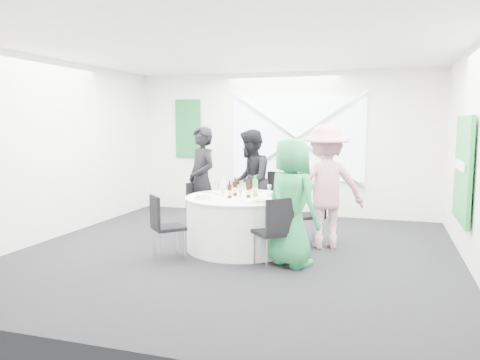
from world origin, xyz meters
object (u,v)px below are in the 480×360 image
(person_woman_green, at_px, (291,202))
(chair_back_right, at_px, (313,210))
(chair_back, at_px, (276,197))
(banquet_table, at_px, (240,223))
(chair_front_left, at_px, (163,222))
(green_water_bottle, at_px, (255,188))
(person_man_back, at_px, (250,181))
(clear_water_bottle, at_px, (223,188))
(person_man_back_left, at_px, (202,181))
(person_woman_pink, at_px, (326,187))
(chair_front_right, at_px, (275,227))
(chair_back_left, at_px, (199,204))

(person_woman_green, bearing_deg, chair_back_right, -61.28)
(person_woman_green, bearing_deg, chair_back, -37.92)
(banquet_table, height_order, chair_front_left, chair_front_left)
(chair_back, height_order, green_water_bottle, green_water_bottle)
(chair_back, xyz_separation_m, person_man_back, (-0.42, -0.12, 0.27))
(person_woman_green, distance_m, clear_water_bottle, 1.24)
(person_man_back_left, xyz_separation_m, green_water_bottle, (1.08, -0.65, 0.01))
(person_woman_pink, bearing_deg, chair_back_right, -67.99)
(person_man_back_left, bearing_deg, chair_front_left, -48.85)
(chair_front_right, relative_size, clear_water_bottle, 3.17)
(chair_back_right, height_order, person_woman_pink, person_woman_pink)
(chair_front_left, xyz_separation_m, person_woman_pink, (1.98, 1.24, 0.40))
(chair_back_right, height_order, person_man_back_left, person_man_back_left)
(chair_back_right, relative_size, chair_front_right, 0.96)
(chair_back, xyz_separation_m, chair_back_right, (0.70, -0.55, -0.09))
(chair_back_right, xyz_separation_m, chair_front_left, (-1.77, -1.46, -0.00))
(chair_front_left, relative_size, person_man_back, 0.50)
(chair_front_left, distance_m, clear_water_bottle, 1.04)
(chair_back, bearing_deg, banquet_table, -90.00)
(clear_water_bottle, bearing_deg, chair_back_left, 133.77)
(person_man_back, relative_size, clear_water_bottle, 6.06)
(chair_back, xyz_separation_m, person_woman_pink, (0.91, -0.77, 0.31))
(person_man_back, xyz_separation_m, person_woman_pink, (1.32, -0.64, 0.04))
(chair_back_right, bearing_deg, person_man_back, -145.78)
(person_woman_pink, relative_size, green_water_bottle, 5.81)
(green_water_bottle, bearing_deg, person_woman_green, -43.97)
(chair_back_left, relative_size, person_man_back_left, 0.48)
(chair_back_right, relative_size, clear_water_bottle, 3.05)
(banquet_table, xyz_separation_m, person_man_back_left, (-0.87, 0.71, 0.50))
(clear_water_bottle, bearing_deg, person_woman_pink, 17.73)
(chair_back, relative_size, chair_back_left, 1.18)
(chair_back_right, bearing_deg, person_man_back_left, -126.41)
(chair_back_right, bearing_deg, chair_front_left, -85.43)
(chair_back_left, xyz_separation_m, chair_front_left, (0.08, -1.46, 0.01))
(banquet_table, distance_m, chair_front_right, 1.03)
(person_woman_pink, bearing_deg, clear_water_bottle, -3.39)
(person_woman_pink, relative_size, clear_water_bottle, 6.35)
(person_woman_green, relative_size, green_water_bottle, 5.27)
(chair_front_right, bearing_deg, person_woman_green, -174.14)
(person_man_back_left, bearing_deg, green_water_bottle, 8.17)
(chair_back_left, distance_m, person_woman_pink, 2.10)
(chair_back_left, xyz_separation_m, chair_back_right, (1.85, 0.00, 0.01))
(banquet_table, distance_m, chair_front_left, 1.15)
(person_woman_pink, bearing_deg, person_man_back_left, -28.55)
(chair_front_left, xyz_separation_m, person_man_back, (0.65, 1.89, 0.35))
(chair_back, height_order, chair_back_left, chair_back)
(banquet_table, height_order, green_water_bottle, green_water_bottle)
(banquet_table, bearing_deg, person_man_back, 98.68)
(chair_back_right, bearing_deg, chair_front_right, -45.42)
(person_man_back, bearing_deg, banquet_table, 0.00)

